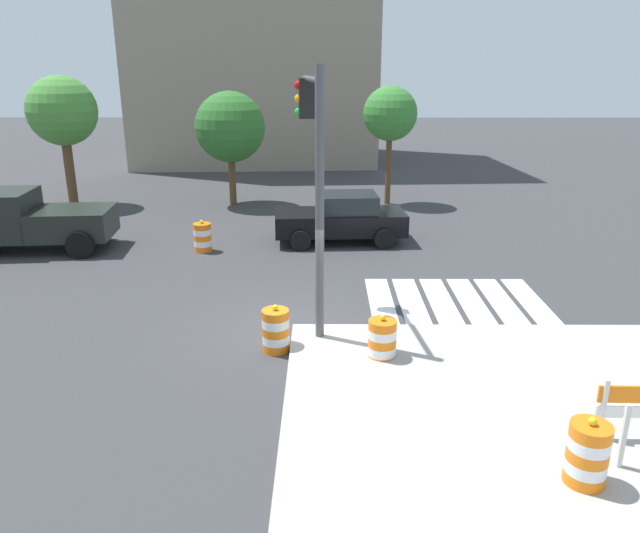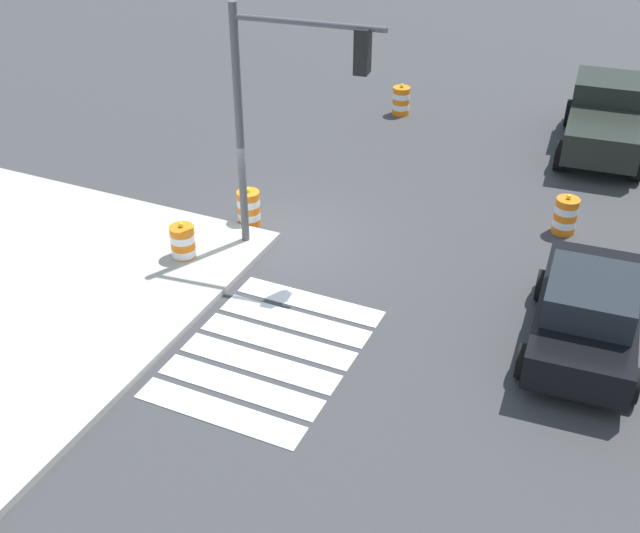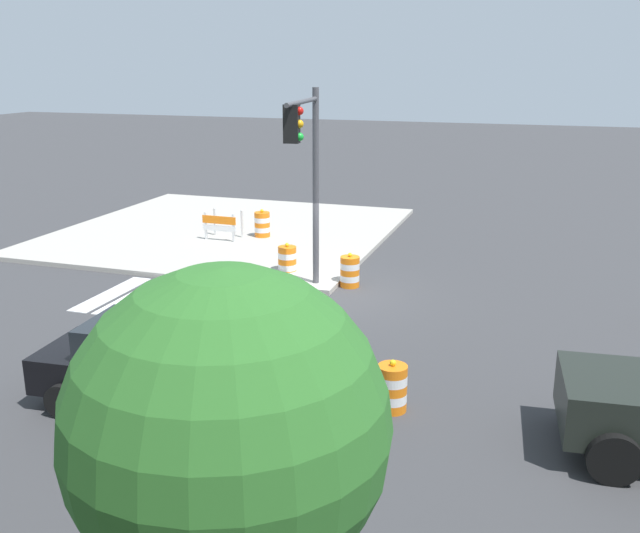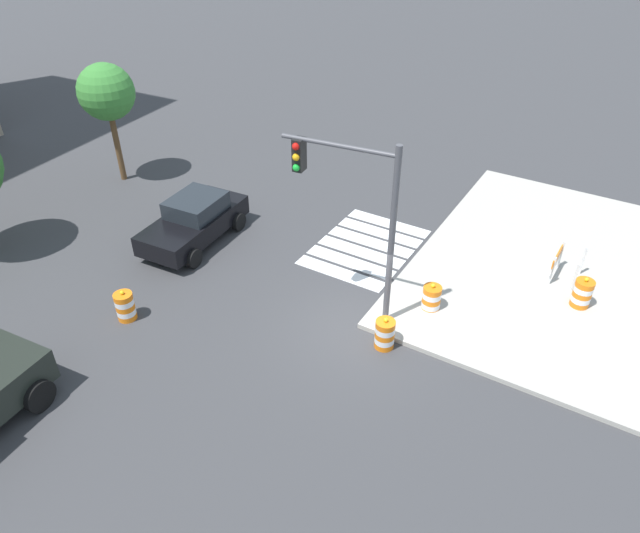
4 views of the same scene
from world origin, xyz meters
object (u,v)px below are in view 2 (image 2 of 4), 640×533
at_px(pickup_truck, 606,116).
at_px(traffic_light_pole, 288,91).
at_px(traffic_barrel_near_corner, 183,244).
at_px(traffic_barrel_median_near, 565,215).
at_px(traffic_barrel_median_far, 401,101).
at_px(sports_car, 587,312).
at_px(traffic_barrel_crosswalk_end, 249,208).

bearing_deg(pickup_truck, traffic_light_pole, -31.23).
distance_m(pickup_truck, traffic_barrel_near_corner, 13.22).
xyz_separation_m(traffic_barrel_median_near, traffic_barrel_median_far, (-5.72, -6.25, 0.00)).
height_order(traffic_barrel_median_near, traffic_light_pole, traffic_light_pole).
height_order(traffic_barrel_median_near, traffic_barrel_median_far, same).
xyz_separation_m(pickup_truck, traffic_barrel_near_corner, (10.72, -7.71, -0.52)).
relative_size(traffic_barrel_median_near, traffic_barrel_median_far, 1.00).
relative_size(pickup_truck, traffic_barrel_median_near, 5.20).
bearing_deg(traffic_barrel_median_far, traffic_barrel_near_corner, -7.41).
relative_size(traffic_barrel_near_corner, traffic_light_pole, 0.19).
xyz_separation_m(traffic_barrel_near_corner, traffic_light_pole, (-1.38, 2.05, 3.46)).
height_order(pickup_truck, traffic_light_pole, traffic_light_pole).
xyz_separation_m(sports_car, traffic_barrel_near_corner, (0.55, -8.77, -0.36)).
height_order(pickup_truck, traffic_barrel_median_far, pickup_truck).
xyz_separation_m(traffic_barrel_near_corner, traffic_barrel_median_far, (-10.72, 1.40, 0.00)).
bearing_deg(sports_car, traffic_barrel_near_corner, -86.40).
xyz_separation_m(pickup_truck, traffic_barrel_median_far, (0.00, -6.32, -0.52)).
bearing_deg(traffic_barrel_crosswalk_end, traffic_barrel_near_corner, -13.48).
xyz_separation_m(sports_car, traffic_barrel_median_far, (-10.17, -7.38, -0.36)).
relative_size(traffic_barrel_near_corner, traffic_barrel_crosswalk_end, 1.00).
distance_m(traffic_barrel_crosswalk_end, traffic_barrel_median_far, 8.63).
height_order(traffic_barrel_near_corner, traffic_barrel_median_far, same).
xyz_separation_m(sports_car, traffic_light_pole, (-0.83, -6.72, 3.10)).
distance_m(traffic_barrel_near_corner, traffic_barrel_crosswalk_end, 2.20).
height_order(traffic_barrel_near_corner, traffic_light_pole, traffic_light_pole).
bearing_deg(traffic_barrel_median_far, traffic_barrel_crosswalk_end, -5.87).
bearing_deg(traffic_barrel_crosswalk_end, sports_car, 79.14).
height_order(sports_car, pickup_truck, pickup_truck).
distance_m(pickup_truck, traffic_light_pole, 11.31).
xyz_separation_m(traffic_barrel_median_near, traffic_light_pole, (3.62, -5.59, 3.46)).
relative_size(sports_car, traffic_barrel_near_corner, 4.33).
bearing_deg(traffic_barrel_median_near, traffic_barrel_crosswalk_end, -68.11).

